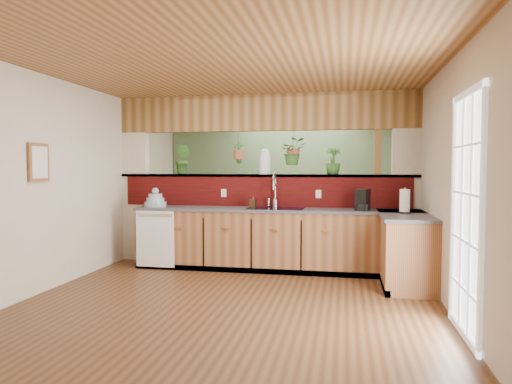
% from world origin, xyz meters
% --- Properties ---
extents(ground, '(4.60, 7.00, 0.01)m').
position_xyz_m(ground, '(0.00, 0.00, 0.00)').
color(ground, '#4D2E17').
rests_on(ground, ground).
extents(ceiling, '(4.60, 7.00, 0.01)m').
position_xyz_m(ceiling, '(0.00, 0.00, 2.60)').
color(ceiling, brown).
rests_on(ceiling, ground).
extents(wall_back, '(4.60, 0.02, 2.60)m').
position_xyz_m(wall_back, '(0.00, 3.50, 1.30)').
color(wall_back, beige).
rests_on(wall_back, ground).
extents(wall_front, '(4.60, 0.02, 2.60)m').
position_xyz_m(wall_front, '(0.00, -3.50, 1.30)').
color(wall_front, beige).
rests_on(wall_front, ground).
extents(wall_left, '(0.02, 7.00, 2.60)m').
position_xyz_m(wall_left, '(-2.30, 0.00, 1.30)').
color(wall_left, beige).
rests_on(wall_left, ground).
extents(wall_right, '(0.02, 7.00, 2.60)m').
position_xyz_m(wall_right, '(2.30, 0.00, 1.30)').
color(wall_right, beige).
rests_on(wall_right, ground).
extents(pass_through_partition, '(4.60, 0.21, 2.60)m').
position_xyz_m(pass_through_partition, '(0.03, 1.35, 1.19)').
color(pass_through_partition, beige).
rests_on(pass_through_partition, ground).
extents(pass_through_ledge, '(4.60, 0.21, 0.04)m').
position_xyz_m(pass_through_ledge, '(0.00, 1.35, 1.37)').
color(pass_through_ledge, brown).
rests_on(pass_through_ledge, ground).
extents(header_beam, '(4.60, 0.15, 0.55)m').
position_xyz_m(header_beam, '(0.00, 1.35, 2.33)').
color(header_beam, brown).
rests_on(header_beam, ground).
extents(sage_backwall, '(4.55, 0.02, 2.55)m').
position_xyz_m(sage_backwall, '(0.00, 3.48, 1.30)').
color(sage_backwall, '#58724E').
rests_on(sage_backwall, ground).
extents(countertop, '(4.14, 1.52, 0.90)m').
position_xyz_m(countertop, '(0.84, 0.87, 0.45)').
color(countertop, brown).
rests_on(countertop, ground).
extents(dishwasher, '(0.58, 0.03, 0.82)m').
position_xyz_m(dishwasher, '(-1.48, 0.66, 0.46)').
color(dishwasher, white).
rests_on(dishwasher, ground).
extents(navy_sink, '(0.82, 0.50, 0.18)m').
position_xyz_m(navy_sink, '(0.25, 0.98, 0.82)').
color(navy_sink, black).
rests_on(navy_sink, countertop).
extents(french_door, '(0.06, 1.02, 2.16)m').
position_xyz_m(french_door, '(2.27, -1.30, 1.05)').
color(french_door, white).
rests_on(french_door, ground).
extents(framed_print, '(0.04, 0.35, 0.45)m').
position_xyz_m(framed_print, '(-2.27, -0.80, 1.55)').
color(framed_print, brown).
rests_on(framed_print, wall_left).
extents(faucet, '(0.23, 0.23, 0.53)m').
position_xyz_m(faucet, '(0.21, 1.12, 1.18)').
color(faucet, '#B7B7B2').
rests_on(faucet, countertop).
extents(dish_stack, '(0.33, 0.33, 0.29)m').
position_xyz_m(dish_stack, '(-1.59, 0.95, 0.99)').
color(dish_stack, '#90A2BB').
rests_on(dish_stack, countertop).
extents(soap_dispenser, '(0.09, 0.10, 0.19)m').
position_xyz_m(soap_dispenser, '(-0.10, 1.03, 0.99)').
color(soap_dispenser, '#3D2816').
rests_on(soap_dispenser, countertop).
extents(coffee_maker, '(0.16, 0.26, 0.29)m').
position_xyz_m(coffee_maker, '(1.48, 0.92, 1.04)').
color(coffee_maker, black).
rests_on(coffee_maker, countertop).
extents(paper_towel, '(0.16, 0.16, 0.33)m').
position_xyz_m(paper_towel, '(1.99, 0.59, 1.05)').
color(paper_towel, black).
rests_on(paper_towel, countertop).
extents(glass_jar, '(0.17, 0.17, 0.39)m').
position_xyz_m(glass_jar, '(0.02, 1.35, 1.58)').
color(glass_jar, silver).
rests_on(glass_jar, pass_through_ledge).
extents(ledge_plant_left, '(0.31, 0.29, 0.46)m').
position_xyz_m(ledge_plant_left, '(-1.29, 1.35, 1.62)').
color(ledge_plant_left, '#2A571E').
rests_on(ledge_plant_left, pass_through_ledge).
extents(ledge_plant_right, '(0.28, 0.28, 0.40)m').
position_xyz_m(ledge_plant_right, '(1.06, 1.35, 1.59)').
color(ledge_plant_right, '#2A571E').
rests_on(ledge_plant_right, pass_through_ledge).
extents(hanging_plant_a, '(0.20, 0.16, 0.46)m').
position_xyz_m(hanging_plant_a, '(-0.39, 1.35, 1.84)').
color(hanging_plant_a, brown).
rests_on(hanging_plant_a, header_beam).
extents(hanging_plant_b, '(0.42, 0.38, 0.53)m').
position_xyz_m(hanging_plant_b, '(0.46, 1.35, 1.91)').
color(hanging_plant_b, brown).
rests_on(hanging_plant_b, header_beam).
extents(shelving_console, '(1.48, 0.72, 0.95)m').
position_xyz_m(shelving_console, '(-0.15, 3.25, 0.50)').
color(shelving_console, black).
rests_on(shelving_console, ground).
extents(shelf_plant_a, '(0.28, 0.24, 0.44)m').
position_xyz_m(shelf_plant_a, '(-0.61, 3.25, 1.20)').
color(shelf_plant_a, '#2A571E').
rests_on(shelf_plant_a, shelving_console).
extents(shelf_plant_b, '(0.32, 0.32, 0.44)m').
position_xyz_m(shelf_plant_b, '(0.29, 3.25, 1.20)').
color(shelf_plant_b, '#2A571E').
rests_on(shelf_plant_b, shelving_console).
extents(floor_plant, '(0.96, 0.91, 0.84)m').
position_xyz_m(floor_plant, '(0.63, 2.38, 0.42)').
color(floor_plant, '#2A571E').
rests_on(floor_plant, ground).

